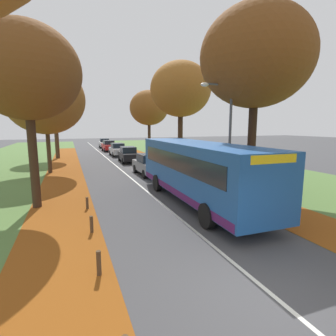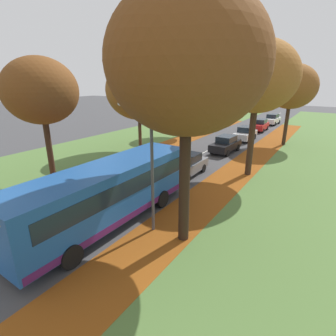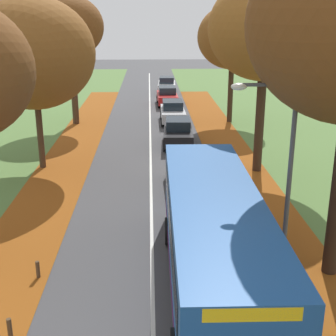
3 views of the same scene
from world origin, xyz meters
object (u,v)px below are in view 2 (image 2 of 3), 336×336
object	(u,v)px
bus	(108,191)
car_black_following	(226,144)
tree_left_far	(192,79)
tree_right_far	(292,87)
tree_left_near	(41,91)
car_white_trailing	(272,119)
car_grey_lead	(187,165)
tree_left_mid	(138,90)
bollard_third	(12,206)
tree_right_near	(187,63)
tree_right_mid	(258,77)
car_silver_third_in_line	(245,133)
streetlamp_right	(146,154)
bollard_fourth	(59,189)
car_red_fourth_in_line	(260,125)

from	to	relation	value
bus	car_black_following	xyz separation A→B (m)	(-0.06, 15.89, -0.89)
tree_left_far	tree_right_far	distance (m)	11.42
tree_left_near	car_black_following	size ratio (longest dim) A/B	1.94
car_white_trailing	car_grey_lead	bearing A→B (deg)	-90.19
tree_left_mid	car_white_trailing	world-z (taller)	tree_left_mid
tree_left_near	bollard_third	size ratio (longest dim) A/B	13.44
tree_left_mid	car_grey_lead	bearing A→B (deg)	-26.60
tree_right_near	tree_right_mid	bearing A→B (deg)	90.46
tree_right_mid	tree_right_far	xyz separation A→B (m)	(0.47, 11.48, -0.89)
car_silver_third_in_line	tree_right_mid	bearing A→B (deg)	-71.55
streetlamp_right	car_silver_third_in_line	bearing A→B (deg)	95.25
car_silver_third_in_line	car_white_trailing	size ratio (longest dim) A/B	0.98
tree_right_near	tree_right_mid	size ratio (longest dim) A/B	1.07
car_silver_third_in_line	car_grey_lead	bearing A→B (deg)	-90.11
tree_right_mid	tree_right_far	bearing A→B (deg)	87.67
bus	car_black_following	world-z (taller)	bus
bollard_fourth	streetlamp_right	size ratio (longest dim) A/B	0.09
car_black_following	tree_left_near	bearing A→B (deg)	-118.01
tree_left_mid	car_silver_third_in_line	world-z (taller)	tree_left_mid
car_grey_lead	car_black_following	distance (m)	7.79
tree_right_far	bus	world-z (taller)	tree_right_far
tree_right_mid	tree_left_near	bearing A→B (deg)	-141.65
bollard_third	bus	bearing A→B (deg)	21.55
streetlamp_right	car_silver_third_in_line	size ratio (longest dim) A/B	1.43
tree_right_far	car_silver_third_in_line	bearing A→B (deg)	-178.75
tree_left_far	car_black_following	xyz separation A→B (m)	(7.15, -6.18, -6.01)
tree_right_far	streetlamp_right	distance (m)	21.90
tree_right_mid	streetlamp_right	xyz separation A→B (m)	(-1.82, -10.17, -3.28)
tree_right_near	car_grey_lead	xyz separation A→B (m)	(-3.91, 7.31, -6.64)
streetlamp_right	bus	size ratio (longest dim) A/B	0.58
tree_left_far	tree_left_near	bearing A→B (deg)	-90.74
tree_left_near	tree_right_mid	bearing A→B (deg)	38.35
bollard_fourth	tree_right_far	bearing A→B (deg)	66.24
tree_right_far	car_red_fourth_in_line	xyz separation A→B (m)	(-4.41, 6.87, -5.31)
tree_right_near	streetlamp_right	bearing A→B (deg)	-175.25
tree_left_mid	streetlamp_right	xyz separation A→B (m)	(9.37, -11.15, -2.13)
car_grey_lead	tree_right_far	bearing A→B (deg)	73.17
tree_right_mid	car_black_following	xyz separation A→B (m)	(-3.78, 5.08, -6.21)
bollard_fourth	bus	bearing A→B (deg)	-8.68
tree_left_near	bus	size ratio (longest dim) A/B	0.79
tree_left_mid	tree_right_near	distance (m)	15.82
bollard_fourth	car_grey_lead	world-z (taller)	car_grey_lead
streetlamp_right	car_white_trailing	world-z (taller)	streetlamp_right
tree_left_far	bus	size ratio (longest dim) A/B	0.86
tree_left_mid	car_silver_third_in_line	size ratio (longest dim) A/B	2.05
car_white_trailing	tree_right_far	bearing A→B (deg)	-72.80
tree_right_far	bollard_third	distance (m)	26.81
bus	car_silver_third_in_line	size ratio (longest dim) A/B	2.48
bollard_third	tree_left_mid	bearing A→B (deg)	98.82
tree_right_near	car_red_fourth_in_line	bearing A→B (deg)	98.07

